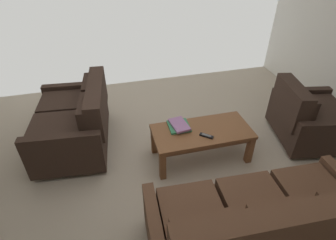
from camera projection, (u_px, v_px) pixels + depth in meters
ground_plane at (169, 173)px, 3.20m from camera, size 5.49×4.84×0.01m
sofa_main at (261, 224)px, 2.23m from camera, size 1.90×0.89×0.87m
loveseat_near at (76, 122)px, 3.41m from camera, size 0.98×1.34×0.87m
coffee_table at (202, 135)px, 3.22m from camera, size 1.17×0.55×0.42m
armchair_side at (307, 118)px, 3.52m from camera, size 0.99×1.05×0.82m
book_stack at (179, 125)px, 3.22m from camera, size 0.25×0.31×0.05m
tv_remote at (206, 136)px, 3.08m from camera, size 0.15×0.14×0.02m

